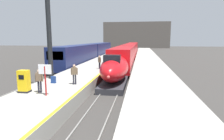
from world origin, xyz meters
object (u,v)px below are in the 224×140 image
at_px(regional_train_adjacent, 91,52).
at_px(passenger_far_waiting, 100,61).
at_px(highspeed_train_main, 129,52).
at_px(rolling_suitcase, 53,80).
at_px(departure_info_board, 45,74).
at_px(ticket_machine_yellow, 24,82).
at_px(passenger_mid_platform, 39,79).
at_px(station_column_mid, 48,18).
at_px(passenger_near_edge, 74,73).

distance_m(regional_train_adjacent, passenger_far_waiting, 18.03).
distance_m(highspeed_train_main, rolling_suitcase, 28.89).
distance_m(rolling_suitcase, departure_info_board, 3.94).
relative_size(regional_train_adjacent, ticket_machine_yellow, 22.87).
relative_size(passenger_mid_platform, departure_info_board, 0.80).
bearing_deg(passenger_far_waiting, regional_train_adjacent, 107.97).
distance_m(regional_train_adjacent, departure_info_board, 29.58).
bearing_deg(regional_train_adjacent, highspeed_train_main, 19.15).
bearing_deg(ticket_machine_yellow, passenger_mid_platform, 2.52).
height_order(station_column_mid, rolling_suitcase, station_column_mid).
bearing_deg(passenger_far_waiting, passenger_near_edge, -91.80).
height_order(highspeed_train_main, rolling_suitcase, highspeed_train_main).
relative_size(regional_train_adjacent, passenger_mid_platform, 21.66).
bearing_deg(passenger_far_waiting, passenger_mid_platform, -99.19).
relative_size(highspeed_train_main, passenger_near_edge, 34.30).
height_order(passenger_near_edge, departure_info_board, departure_info_board).
distance_m(regional_train_adjacent, station_column_mid, 24.34).
distance_m(station_column_mid, passenger_near_edge, 6.01).
distance_m(passenger_mid_platform, rolling_suitcase, 3.08).
height_order(passenger_mid_platform, passenger_far_waiting, same).
height_order(passenger_mid_platform, departure_info_board, departure_info_board).
height_order(regional_train_adjacent, ticket_machine_yellow, regional_train_adjacent).
height_order(regional_train_adjacent, passenger_mid_platform, regional_train_adjacent).
bearing_deg(highspeed_train_main, departure_info_board, -96.45).
relative_size(highspeed_train_main, station_column_mid, 6.08).
relative_size(passenger_far_waiting, departure_info_board, 0.80).
bearing_deg(regional_train_adjacent, rolling_suitcase, -82.64).
bearing_deg(station_column_mid, regional_train_adjacent, 95.28).
distance_m(passenger_far_waiting, departure_info_board, 12.15).
xyz_separation_m(regional_train_adjacent, departure_info_board, (4.48, -29.24, 0.43)).
xyz_separation_m(highspeed_train_main, regional_train_adjacent, (-8.10, -2.81, 0.18)).
xyz_separation_m(passenger_near_edge, ticket_machine_yellow, (-2.74, -2.85, -0.25)).
bearing_deg(passenger_mid_platform, highspeed_train_main, 82.04).
bearing_deg(rolling_suitcase, station_column_mid, 120.66).
distance_m(station_column_mid, ticket_machine_yellow, 7.00).
xyz_separation_m(passenger_far_waiting, departure_info_board, (-1.08, -12.09, 0.52)).
distance_m(highspeed_train_main, station_column_mid, 27.67).
bearing_deg(regional_train_adjacent, station_column_mid, -84.72).
height_order(highspeed_train_main, departure_info_board, highspeed_train_main).
xyz_separation_m(passenger_mid_platform, passenger_far_waiting, (1.86, 11.50, 0.00)).
relative_size(station_column_mid, rolling_suitcase, 9.71).
relative_size(highspeed_train_main, ticket_machine_yellow, 36.22).
bearing_deg(passenger_near_edge, highspeed_train_main, 84.39).
bearing_deg(rolling_suitcase, passenger_far_waiting, 75.25).
height_order(passenger_near_edge, rolling_suitcase, passenger_near_edge).
distance_m(regional_train_adjacent, passenger_mid_platform, 28.89).
height_order(regional_train_adjacent, passenger_far_waiting, regional_train_adjacent).
distance_m(station_column_mid, rolling_suitcase, 5.84).
bearing_deg(passenger_far_waiting, rolling_suitcase, -104.75).
bearing_deg(ticket_machine_yellow, passenger_far_waiting, 75.39).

